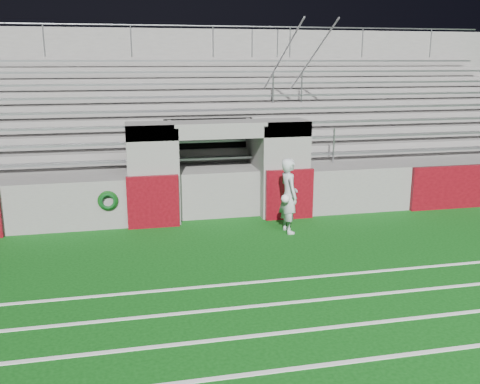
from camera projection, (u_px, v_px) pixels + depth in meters
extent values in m
plane|color=#0B460F|center=(249.00, 263.00, 11.24)|extent=(90.00, 90.00, 0.00)
cube|color=white|center=(315.00, 366.00, 7.44)|extent=(28.00, 0.09, 0.01)
cube|color=white|center=(293.00, 332.00, 8.39)|extent=(28.00, 0.09, 0.01)
cube|color=white|center=(275.00, 304.00, 9.34)|extent=(28.00, 0.09, 0.01)
cube|color=white|center=(261.00, 282.00, 10.29)|extent=(28.00, 0.09, 0.01)
cube|color=slate|center=(479.00, 184.00, 15.70)|extent=(10.60, 0.35, 1.25)
cube|color=slate|center=(151.00, 173.00, 13.87)|extent=(1.20, 1.00, 2.60)
cube|color=slate|center=(284.00, 167.00, 14.62)|extent=(1.20, 1.00, 2.60)
cube|color=black|center=(209.00, 161.00, 15.87)|extent=(2.60, 0.20, 2.50)
cube|color=slate|center=(174.00, 170.00, 14.59)|extent=(0.10, 2.20, 2.50)
cube|color=slate|center=(255.00, 166.00, 15.06)|extent=(0.10, 2.20, 2.50)
cube|color=slate|center=(219.00, 129.00, 13.98)|extent=(4.80, 1.00, 0.40)
cube|color=slate|center=(199.00, 152.00, 17.93)|extent=(26.00, 8.00, 0.20)
cube|color=slate|center=(199.00, 170.00, 18.08)|extent=(26.00, 8.00, 1.05)
cube|color=#4F060E|center=(153.00, 202.00, 13.49)|extent=(1.30, 0.15, 1.35)
cube|color=#4F060E|center=(289.00, 194.00, 14.24)|extent=(1.30, 0.15, 1.35)
cube|color=#4F060E|center=(447.00, 187.00, 15.23)|extent=(2.20, 0.15, 1.25)
cube|color=gray|center=(213.00, 158.00, 15.08)|extent=(23.00, 0.28, 0.06)
cube|color=slate|center=(208.00, 154.00, 15.89)|extent=(24.00, 0.75, 0.38)
cube|color=gray|center=(209.00, 141.00, 15.70)|extent=(23.00, 0.28, 0.06)
cube|color=slate|center=(205.00, 144.00, 16.56)|extent=(24.00, 0.75, 0.76)
cube|color=gray|center=(205.00, 125.00, 16.32)|extent=(23.00, 0.28, 0.06)
cube|color=slate|center=(201.00, 135.00, 17.23)|extent=(24.00, 0.75, 1.14)
cube|color=gray|center=(201.00, 110.00, 16.94)|extent=(23.00, 0.28, 0.06)
cube|color=slate|center=(198.00, 126.00, 17.89)|extent=(24.00, 0.75, 1.52)
cube|color=gray|center=(197.00, 97.00, 17.56)|extent=(23.00, 0.28, 0.06)
cube|color=slate|center=(195.00, 118.00, 18.56)|extent=(24.00, 0.75, 1.90)
cube|color=gray|center=(194.00, 84.00, 18.18)|extent=(23.00, 0.28, 0.06)
cube|color=slate|center=(192.00, 111.00, 19.22)|extent=(24.00, 0.75, 2.28)
cube|color=gray|center=(191.00, 72.00, 18.80)|extent=(23.00, 0.28, 0.06)
cube|color=slate|center=(189.00, 104.00, 19.89)|extent=(24.00, 0.75, 2.66)
cube|color=gray|center=(188.00, 61.00, 19.42)|extent=(23.00, 0.28, 0.06)
cube|color=slate|center=(187.00, 101.00, 20.51)|extent=(26.00, 0.60, 5.29)
cylinder|color=#A5A8AD|center=(301.00, 147.00, 15.27)|extent=(0.05, 0.05, 1.00)
cylinder|color=#A5A8AD|center=(273.00, 88.00, 17.75)|extent=(0.05, 0.05, 1.00)
cylinder|color=#A5A8AD|center=(252.00, 43.00, 20.24)|extent=(0.05, 0.05, 1.00)
cylinder|color=#A5A8AD|center=(273.00, 72.00, 17.63)|extent=(0.05, 6.02, 3.08)
cylinder|color=#A5A8AD|center=(334.00, 145.00, 15.48)|extent=(0.05, 0.05, 1.00)
cylinder|color=#A5A8AD|center=(302.00, 87.00, 17.96)|extent=(0.05, 0.05, 1.00)
cylinder|color=#A5A8AD|center=(277.00, 43.00, 20.44)|extent=(0.05, 0.05, 1.00)
cylinder|color=#A5A8AD|center=(302.00, 72.00, 17.84)|extent=(0.05, 6.02, 3.08)
cylinder|color=#A5A8AD|center=(44.00, 40.00, 18.66)|extent=(0.05, 0.05, 1.10)
cylinder|color=#A5A8AD|center=(131.00, 41.00, 19.29)|extent=(0.05, 0.05, 1.10)
cylinder|color=#A5A8AD|center=(213.00, 41.00, 19.91)|extent=(0.05, 0.05, 1.10)
cylinder|color=#A5A8AD|center=(290.00, 42.00, 20.54)|extent=(0.05, 0.05, 1.10)
cylinder|color=#A5A8AD|center=(362.00, 42.00, 21.16)|extent=(0.05, 0.05, 1.10)
cylinder|color=#A5A8AD|center=(431.00, 43.00, 21.78)|extent=(0.05, 0.05, 1.10)
cylinder|color=#A5A8AD|center=(186.00, 26.00, 19.57)|extent=(24.00, 0.05, 0.05)
imported|color=#B5BBBF|center=(289.00, 196.00, 13.07)|extent=(0.50, 0.71, 1.86)
sphere|color=white|center=(285.00, 199.00, 12.73)|extent=(0.21, 0.21, 0.21)
torus|color=#0D420F|center=(108.00, 201.00, 13.25)|extent=(0.50, 0.09, 0.50)
torus|color=#0C3E15|center=(108.00, 201.00, 13.20)|extent=(0.41, 0.08, 0.41)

